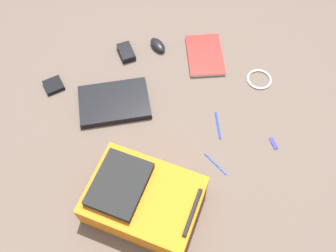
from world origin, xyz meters
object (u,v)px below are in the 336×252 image
object	(u,v)px
book_red	(205,55)
pen_blue	(216,164)
laptop	(114,102)
cable_coil	(259,79)
earbud_pouch	(54,85)
usb_stick	(274,143)
backpack	(142,199)
pen_black	(218,125)
computer_mouse	(158,45)
power_brick	(126,52)

from	to	relation	value
book_red	pen_blue	xyz separation A→B (m)	(0.23, 0.56, -0.01)
laptop	pen_blue	distance (m)	0.55
cable_coil	earbud_pouch	bearing A→B (deg)	-21.74
cable_coil	pen_blue	distance (m)	0.52
laptop	cable_coil	bearing A→B (deg)	167.42
book_red	usb_stick	distance (m)	0.58
backpack	usb_stick	size ratio (longest dim) A/B	8.94
book_red	pen_black	bearing A→B (deg)	71.36
book_red	earbud_pouch	distance (m)	0.77
pen_black	usb_stick	size ratio (longest dim) A/B	2.42
pen_blue	earbud_pouch	size ratio (longest dim) A/B	1.54
earbud_pouch	usb_stick	size ratio (longest dim) A/B	1.47
computer_mouse	pen_black	distance (m)	0.55
backpack	cable_coil	distance (m)	0.84
backpack	pen_blue	xyz separation A→B (m)	(-0.35, -0.04, -0.07)
cable_coil	usb_stick	xyz separation A→B (m)	(0.13, 0.33, -0.00)
power_brick	pen_blue	world-z (taller)	power_brick
pen_blue	power_brick	bearing A→B (deg)	-80.00
power_brick	earbud_pouch	bearing A→B (deg)	7.16
power_brick	pen_black	bearing A→B (deg)	111.96
backpack	laptop	size ratio (longest dim) A/B	1.39
pen_blue	book_red	bearing A→B (deg)	-112.60
backpack	pen_blue	bearing A→B (deg)	-173.43
laptop	usb_stick	distance (m)	0.75
earbud_pouch	usb_stick	bearing A→B (deg)	138.94
backpack	earbud_pouch	xyz separation A→B (m)	(0.17, -0.73, -0.06)
book_red	earbud_pouch	size ratio (longest dim) A/B	3.66
backpack	computer_mouse	bearing A→B (deg)	-117.17
book_red	computer_mouse	bearing A→B (deg)	-38.11
book_red	pen_blue	bearing A→B (deg)	67.40
book_red	cable_coil	size ratio (longest dim) A/B	2.56
usb_stick	computer_mouse	bearing A→B (deg)	-71.39
backpack	book_red	bearing A→B (deg)	-134.22
earbud_pouch	usb_stick	distance (m)	1.07
backpack	computer_mouse	distance (m)	0.85
cable_coil	pen_blue	size ratio (longest dim) A/B	0.93
laptop	earbud_pouch	distance (m)	0.32
computer_mouse	cable_coil	size ratio (longest dim) A/B	0.89
laptop	pen_black	world-z (taller)	laptop
earbud_pouch	computer_mouse	bearing A→B (deg)	-177.26
pen_blue	usb_stick	size ratio (longest dim) A/B	2.27
book_red	earbud_pouch	bearing A→B (deg)	-9.54
computer_mouse	pen_blue	distance (m)	0.71
computer_mouse	backpack	bearing A→B (deg)	53.80
book_red	power_brick	bearing A→B (deg)	-26.03
book_red	power_brick	xyz separation A→B (m)	(0.36, -0.18, 0.01)
pen_blue	earbud_pouch	xyz separation A→B (m)	(0.53, -0.69, 0.01)
laptop	pen_blue	world-z (taller)	laptop
computer_mouse	earbud_pouch	xyz separation A→B (m)	(0.56, 0.03, -0.01)
laptop	power_brick	world-z (taller)	same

